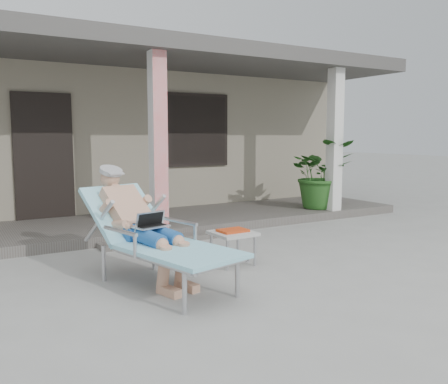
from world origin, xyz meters
TOP-DOWN VIEW (x-y plane):
  - ground at (0.00, 0.00)m, footprint 60.00×60.00m
  - house at (0.00, 6.50)m, footprint 10.40×5.40m
  - porch_deck at (0.00, 3.00)m, footprint 10.00×2.00m
  - porch_overhang at (0.00, 2.95)m, footprint 10.00×2.30m
  - porch_step at (0.00, 1.85)m, footprint 2.00×0.30m
  - lounger at (-0.93, 0.21)m, footprint 1.20×2.08m
  - side_table at (0.19, 0.34)m, footprint 0.49×0.49m
  - potted_palm at (3.47, 2.47)m, footprint 1.51×1.43m

SIDE VIEW (x-z plane):
  - ground at x=0.00m, z-range 0.00..0.00m
  - porch_step at x=0.00m, z-range 0.00..0.07m
  - porch_deck at x=0.00m, z-range 0.00..0.15m
  - side_table at x=0.19m, z-range 0.15..0.58m
  - lounger at x=-0.93m, z-range 0.15..1.45m
  - potted_palm at x=3.47m, z-range 0.15..1.47m
  - house at x=0.00m, z-range 0.02..3.32m
  - porch_overhang at x=0.00m, z-range 1.36..4.21m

